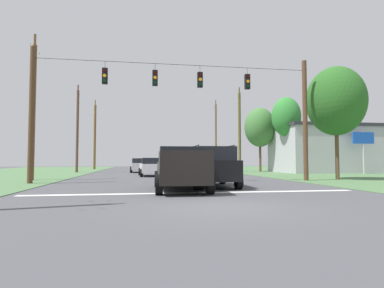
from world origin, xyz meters
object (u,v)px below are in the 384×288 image
(utility_pole_mid_right, at_px, (240,130))
(utility_pole_far_right, at_px, (216,134))
(utility_pole_mid_left, at_px, (33,109))
(utility_pole_distant_right, at_px, (95,136))
(tree_roadside_right, at_px, (260,127))
(pickup_truck, at_px, (180,168))
(tree_roadside_left, at_px, (336,101))
(suv_black, at_px, (211,166))
(utility_pole_far_left, at_px, (77,128))
(overhead_signal_span, at_px, (178,110))
(roadside_store, at_px, (336,149))
(distant_car_crossing_white, at_px, (152,167))
(tree_roadside_far_right, at_px, (286,117))
(distant_car_oncoming, at_px, (140,165))

(utility_pole_mid_right, distance_m, utility_pole_far_right, 13.27)
(utility_pole_mid_right, distance_m, utility_pole_mid_left, 22.20)
(utility_pole_distant_right, bearing_deg, utility_pole_mid_left, -90.97)
(utility_pole_mid_left, height_order, tree_roadside_right, utility_pole_mid_left)
(utility_pole_far_right, relative_size, tree_roadside_right, 1.47)
(pickup_truck, height_order, utility_pole_far_right, utility_pole_far_right)
(pickup_truck, height_order, tree_roadside_left, tree_roadside_left)
(suv_black, distance_m, utility_pole_far_left, 22.41)
(utility_pole_far_right, relative_size, tree_roadside_left, 1.39)
(utility_pole_mid_left, relative_size, tree_roadside_right, 1.34)
(overhead_signal_span, height_order, tree_roadside_right, overhead_signal_span)
(roadside_store, bearing_deg, utility_pole_mid_right, 161.29)
(overhead_signal_span, height_order, roadside_store, overhead_signal_span)
(distant_car_crossing_white, bearing_deg, pickup_truck, -85.86)
(suv_black, relative_size, tree_roadside_far_right, 0.62)
(utility_pole_far_right, xyz_separation_m, tree_roadside_left, (1.63, -28.58, 0.01))
(overhead_signal_span, bearing_deg, tree_roadside_left, 2.40)
(utility_pole_mid_left, distance_m, roadside_store, 29.61)
(tree_roadside_right, bearing_deg, utility_pole_distant_right, 147.61)
(tree_roadside_left, relative_size, roadside_store, 0.59)
(utility_pole_mid_left, relative_size, tree_roadside_left, 1.27)
(distant_car_oncoming, distance_m, utility_pole_far_right, 18.16)
(distant_car_oncoming, relative_size, utility_pole_mid_left, 0.45)
(roadside_store, bearing_deg, distant_car_oncoming, 170.84)
(suv_black, height_order, tree_roadside_far_right, tree_roadside_far_right)
(utility_pole_mid_right, distance_m, utility_pole_distant_right, 21.40)
(utility_pole_far_right, xyz_separation_m, tree_roadside_right, (1.84, -13.97, -0.28))
(suv_black, distance_m, roadside_store, 23.59)
(pickup_truck, distance_m, roadside_store, 25.90)
(distant_car_oncoming, bearing_deg, pickup_truck, -84.59)
(overhead_signal_span, height_order, suv_black, overhead_signal_span)
(utility_pole_far_right, relative_size, utility_pole_distant_right, 1.07)
(overhead_signal_span, height_order, distant_car_crossing_white, overhead_signal_span)
(distant_car_crossing_white, bearing_deg, utility_pole_far_right, 63.52)
(distant_car_crossing_white, xyz_separation_m, utility_pole_distant_right, (-7.51, 19.96, 4.06))
(utility_pole_far_right, distance_m, utility_pole_mid_left, 31.93)
(utility_pole_distant_right, bearing_deg, tree_roadside_left, -54.11)
(utility_pole_mid_left, height_order, tree_roadside_far_right, utility_pole_mid_left)
(overhead_signal_span, bearing_deg, utility_pole_far_right, 72.32)
(utility_pole_mid_right, bearing_deg, tree_roadside_left, -82.67)
(utility_pole_mid_right, height_order, utility_pole_distant_right, utility_pole_distant_right)
(utility_pole_distant_right, height_order, roadside_store, utility_pole_distant_right)
(utility_pole_mid_right, distance_m, tree_roadside_left, 15.46)
(pickup_truck, xyz_separation_m, distant_car_crossing_white, (-0.92, 12.69, -0.18))
(overhead_signal_span, bearing_deg, utility_pole_distant_right, 107.70)
(utility_pole_distant_right, relative_size, tree_roadside_left, 1.30)
(suv_black, bearing_deg, tree_roadside_right, 62.10)
(utility_pole_mid_right, height_order, tree_roadside_right, utility_pole_mid_right)
(roadside_store, bearing_deg, utility_pole_mid_left, -161.40)
(utility_pole_far_left, xyz_separation_m, tree_roadside_right, (20.10, -1.09, 0.31))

